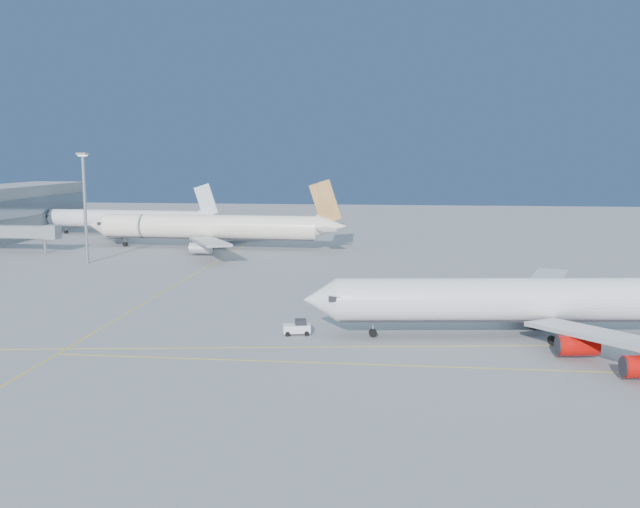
% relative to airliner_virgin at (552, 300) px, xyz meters
% --- Properties ---
extents(ground, '(500.00, 500.00, 0.00)m').
position_rel_airliner_virgin_xyz_m(ground, '(-22.03, -1.65, -4.94)').
color(ground, slate).
rests_on(ground, ground).
extents(jet_bridge, '(23.60, 3.60, 6.90)m').
position_rel_airliner_virgin_xyz_m(jet_bridge, '(-115.14, 70.35, 0.23)').
color(jet_bridge, gray).
rests_on(jet_bridge, ground).
extents(taxiway_lines, '(118.86, 140.00, 0.02)m').
position_rel_airliner_virgin_xyz_m(taxiway_lines, '(-36.74, 4.69, -4.93)').
color(taxiway_lines, '#E2BC0C').
rests_on(taxiway_lines, ground).
extents(airliner_virgin, '(66.41, 59.26, 16.39)m').
position_rel_airliner_virgin_xyz_m(airliner_virgin, '(0.00, 0.00, 0.00)').
color(airliner_virgin, white).
rests_on(airliner_virgin, ground).
extents(airliner_etihad, '(69.34, 64.10, 18.11)m').
position_rel_airliner_virgin_xyz_m(airliner_etihad, '(-68.23, 83.55, 0.57)').
color(airliner_etihad, white).
rests_on(airliner_etihad, ground).
extents(airliner_third, '(58.99, 54.30, 15.82)m').
position_rel_airliner_virgin_xyz_m(airliner_third, '(-101.97, 110.65, -0.15)').
color(airliner_third, white).
rests_on(airliner_third, ground).
extents(pushback_tug, '(4.00, 2.91, 2.07)m').
position_rel_airliner_virgin_xyz_m(pushback_tug, '(-34.08, -2.75, -3.98)').
color(pushback_tug, white).
rests_on(pushback_tug, ground).
extents(light_mast, '(2.13, 2.13, 24.63)m').
position_rel_airliner_virgin_xyz_m(light_mast, '(-90.25, 55.26, 9.60)').
color(light_mast, gray).
rests_on(light_mast, ground).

